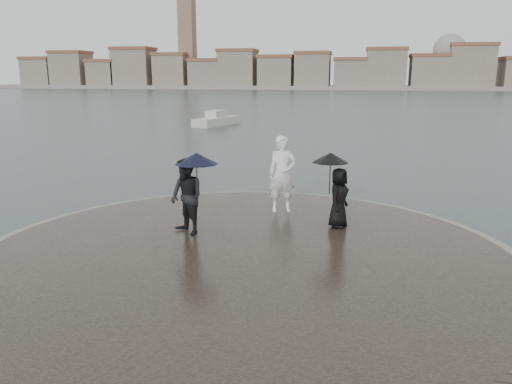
# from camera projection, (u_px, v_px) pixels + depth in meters

# --- Properties ---
(ground) EXTENTS (400.00, 400.00, 0.00)m
(ground) POSITION_uv_depth(u_px,v_px,m) (198.00, 346.00, 7.99)
(ground) COLOR #2B3835
(ground) RESTS_ON ground
(kerb_ring) EXTENTS (12.50, 12.50, 0.32)m
(kerb_ring) POSITION_uv_depth(u_px,v_px,m) (245.00, 260.00, 11.30)
(kerb_ring) COLOR gray
(kerb_ring) RESTS_ON ground
(quay_tip) EXTENTS (11.90, 11.90, 0.36)m
(quay_tip) POSITION_uv_depth(u_px,v_px,m) (245.00, 259.00, 11.30)
(quay_tip) COLOR #2D261E
(quay_tip) RESTS_ON ground
(statue) EXTENTS (0.92, 0.73, 2.21)m
(statue) POSITION_uv_depth(u_px,v_px,m) (282.00, 174.00, 14.41)
(statue) COLOR white
(statue) RESTS_ON quay_tip
(visitor_left) EXTENTS (1.38, 1.21, 2.04)m
(visitor_left) POSITION_uv_depth(u_px,v_px,m) (189.00, 189.00, 12.34)
(visitor_left) COLOR black
(visitor_left) RESTS_ON quay_tip
(visitor_right) EXTENTS (1.09, 1.02, 1.95)m
(visitor_right) POSITION_uv_depth(u_px,v_px,m) (336.00, 186.00, 12.91)
(visitor_right) COLOR black
(visitor_right) RESTS_ON quay_tip
(far_skyline) EXTENTS (260.00, 20.00, 37.00)m
(far_skyline) POSITION_uv_depth(u_px,v_px,m) (331.00, 72.00, 161.45)
(far_skyline) COLOR gray
(far_skyline) RESTS_ON ground
(boats) EXTENTS (36.42, 5.73, 1.50)m
(boats) POSITION_uv_depth(u_px,v_px,m) (405.00, 125.00, 40.50)
(boats) COLOR beige
(boats) RESTS_ON ground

